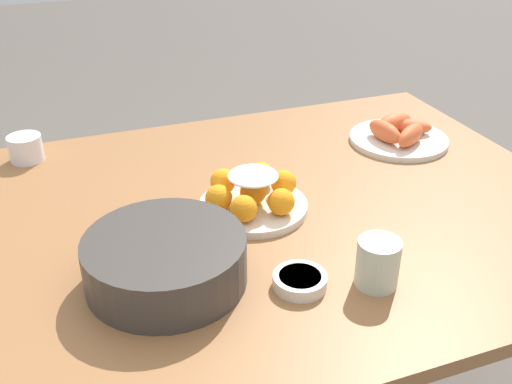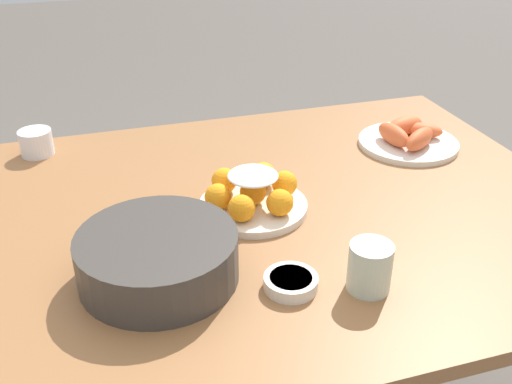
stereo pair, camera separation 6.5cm
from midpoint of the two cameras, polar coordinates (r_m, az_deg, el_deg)
dining_table at (r=1.30m, az=1.77°, el=-4.75°), size 1.38×1.02×0.71m
cake_plate at (r=1.24m, az=1.12°, el=-0.28°), size 0.23×0.23×0.09m
serving_bowl at (r=1.04m, az=-7.59°, el=-6.05°), size 0.28×0.28×0.09m
sauce_bowl at (r=1.03m, az=5.15°, el=-8.55°), size 0.09×0.09×0.02m
seafood_platter at (r=1.58m, az=15.46°, el=5.00°), size 0.25×0.25×0.06m
cup_near at (r=1.56m, az=-19.09°, el=4.46°), size 0.08×0.08×0.06m
cup_far at (r=1.03m, az=12.56°, el=-7.04°), size 0.07×0.07×0.09m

